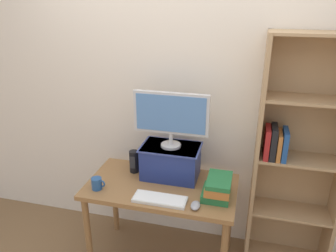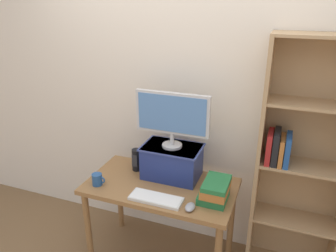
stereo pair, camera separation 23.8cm
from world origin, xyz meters
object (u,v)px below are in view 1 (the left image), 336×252
object	(u,v)px
desk	(161,195)
desk_speaker	(134,161)
keyboard	(160,199)
computer_mouse	(195,205)
book_stack	(218,187)
riser_box	(171,161)
coffee_mug	(97,184)
bookshelf_unit	(296,157)
computer_monitor	(171,116)

from	to	relation	value
desk	desk_speaker	bearing A→B (deg)	152.68
keyboard	computer_mouse	distance (m)	0.26
book_stack	desk	bearing A→B (deg)	172.99
riser_box	coffee_mug	xyz separation A→B (m)	(-0.49, -0.32, -0.09)
riser_box	book_stack	xyz separation A→B (m)	(0.40, -0.20, -0.06)
keyboard	desk_speaker	bearing A→B (deg)	132.51
desk	keyboard	bearing A→B (deg)	-77.31
bookshelf_unit	computer_mouse	world-z (taller)	bookshelf_unit
computer_mouse	coffee_mug	size ratio (longest dim) A/B	0.96
computer_monitor	computer_mouse	xyz separation A→B (m)	(0.27, -0.37, -0.50)
coffee_mug	desk	bearing A→B (deg)	21.37
desk	coffee_mug	distance (m)	0.50
riser_box	coffee_mug	distance (m)	0.59
desk	book_stack	distance (m)	0.47
riser_box	desk_speaker	world-z (taller)	riser_box
computer_mouse	desk_speaker	distance (m)	0.68
riser_box	computer_monitor	xyz separation A→B (m)	(0.00, -0.00, 0.38)
riser_box	computer_mouse	xyz separation A→B (m)	(0.27, -0.37, -0.12)
computer_mouse	coffee_mug	distance (m)	0.76
computer_monitor	coffee_mug	xyz separation A→B (m)	(-0.49, -0.32, -0.47)
bookshelf_unit	computer_mouse	xyz separation A→B (m)	(-0.67, -0.52, -0.20)
computer_monitor	desk_speaker	world-z (taller)	computer_monitor
bookshelf_unit	riser_box	world-z (taller)	bookshelf_unit
computer_monitor	keyboard	size ratio (longest dim) A/B	1.51
bookshelf_unit	desk_speaker	world-z (taller)	bookshelf_unit
bookshelf_unit	computer_mouse	size ratio (longest dim) A/B	17.91
bookshelf_unit	keyboard	distance (m)	1.08
book_stack	coffee_mug	xyz separation A→B (m)	(-0.88, -0.12, -0.03)
riser_box	keyboard	distance (m)	0.37
computer_monitor	book_stack	bearing A→B (deg)	-26.74
book_stack	keyboard	bearing A→B (deg)	-158.60
computer_mouse	book_stack	xyz separation A→B (m)	(0.13, 0.17, 0.06)
coffee_mug	riser_box	bearing A→B (deg)	33.61
desk	bookshelf_unit	size ratio (longest dim) A/B	0.61
coffee_mug	desk_speaker	world-z (taller)	desk_speaker
bookshelf_unit	riser_box	size ratio (longest dim) A/B	4.03
bookshelf_unit	desk_speaker	bearing A→B (deg)	-172.64
desk	desk_speaker	size ratio (longest dim) A/B	6.17
computer_monitor	coffee_mug	bearing A→B (deg)	-146.52
bookshelf_unit	desk	bearing A→B (deg)	-162.92
desk	computer_mouse	distance (m)	0.39
bookshelf_unit	book_stack	size ratio (longest dim) A/B	6.86
bookshelf_unit	computer_monitor	distance (m)	1.00
computer_monitor	coffee_mug	world-z (taller)	computer_monitor
computer_monitor	computer_mouse	world-z (taller)	computer_monitor
desk_speaker	riser_box	bearing A→B (deg)	1.62
book_stack	bookshelf_unit	bearing A→B (deg)	33.05
desk	desk_speaker	xyz separation A→B (m)	(-0.27, 0.14, 0.19)
desk	computer_monitor	xyz separation A→B (m)	(0.04, 0.15, 0.61)
riser_box	computer_monitor	world-z (taller)	computer_monitor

